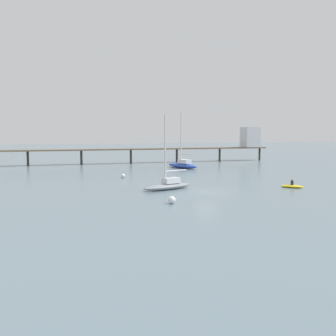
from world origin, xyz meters
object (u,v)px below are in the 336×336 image
(dinghy_yellow, at_px, (292,186))
(mooring_buoy_outer, at_px, (123,176))
(sailboat_gray, at_px, (168,184))
(mooring_buoy_mid, at_px, (172,200))
(pier, at_px, (197,143))
(sailboat_blue, at_px, (183,164))

(dinghy_yellow, height_order, mooring_buoy_outer, dinghy_yellow)
(sailboat_gray, height_order, mooring_buoy_outer, sailboat_gray)
(dinghy_yellow, distance_m, mooring_buoy_mid, 19.37)
(pier, relative_size, mooring_buoy_mid, 89.09)
(sailboat_blue, relative_size, mooring_buoy_outer, 16.66)
(mooring_buoy_outer, bearing_deg, sailboat_gray, -77.25)
(sailboat_blue, height_order, mooring_buoy_outer, sailboat_blue)
(sailboat_blue, distance_m, dinghy_yellow, 30.81)
(dinghy_yellow, bearing_deg, mooring_buoy_mid, -159.65)
(sailboat_gray, bearing_deg, mooring_buoy_mid, -104.21)
(pier, distance_m, sailboat_blue, 17.99)
(dinghy_yellow, bearing_deg, sailboat_gray, 169.47)
(sailboat_blue, relative_size, dinghy_yellow, 3.78)
(mooring_buoy_outer, height_order, mooring_buoy_mid, mooring_buoy_mid)
(pier, bearing_deg, dinghy_yellow, -95.14)
(mooring_buoy_mid, bearing_deg, pier, 67.00)
(pier, xyz_separation_m, sailboat_gray, (-19.83, -42.83, -3.88))
(dinghy_yellow, xyz_separation_m, mooring_buoy_mid, (-18.16, -6.74, 0.18))
(mooring_buoy_outer, distance_m, mooring_buoy_mid, 23.64)
(mooring_buoy_mid, bearing_deg, sailboat_blue, 69.93)
(sailboat_blue, relative_size, mooring_buoy_mid, 14.30)
(sailboat_blue, xyz_separation_m, mooring_buoy_mid, (-13.59, -37.19, -0.36))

